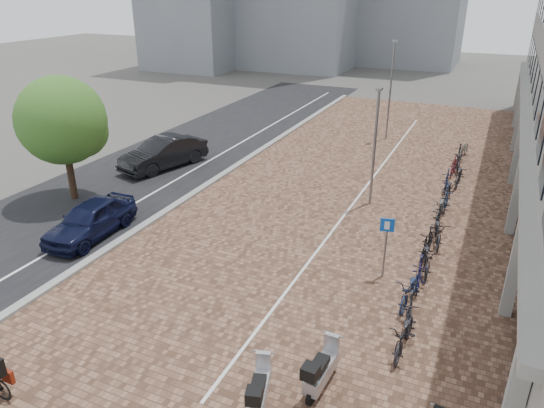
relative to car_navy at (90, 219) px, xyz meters
The scene contains 15 objects.
ground 7.12m from the car_navy, 23.34° to the right, with size 140.00×140.00×0.00m, color #474442.
plaza_brick 12.54m from the car_navy, 47.25° to the left, with size 14.50×42.00×0.04m, color brown.
street_asphalt 9.56m from the car_navy, 105.21° to the left, with size 8.00×50.00×0.03m, color black.
curb 9.32m from the car_navy, 81.34° to the left, with size 0.35×42.00×0.14m, color gray.
lane_line 9.24m from the car_navy, 93.11° to the left, with size 0.12×44.00×0.00m, color white.
parking_line 12.68m from the car_navy, 46.58° to the left, with size 0.10×30.00×0.00m, color white.
car_navy is the anchor object (origin of this frame).
car_dark 8.29m from the car_navy, 105.32° to the left, with size 1.75×5.02×1.65m, color black.
scooter_front 11.32m from the car_navy, 27.75° to the right, with size 0.53×1.71×1.17m, color #B2B2B8, non-canonical shape.
scooter_back 11.86m from the car_navy, 19.97° to the right, with size 0.56×1.79×1.23m, color #A7A7AC, non-canonical shape.
parking_sign 11.52m from the car_navy, ahead, with size 0.47×0.14×2.25m.
lamp_near 12.34m from the car_navy, 39.70° to the left, with size 0.12×0.12×5.26m, color slate.
lamp_far 20.20m from the car_navy, 67.45° to the left, with size 0.12×0.12×6.10m, color slate.
street_tree 5.24m from the car_navy, 141.29° to the left, with size 3.94×3.94×5.73m.
bike_row 14.62m from the car_navy, 30.39° to the left, with size 1.18×20.42×1.05m.
Camera 1 is at (7.57, -10.66, 9.39)m, focal length 33.26 mm.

